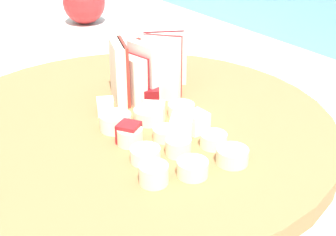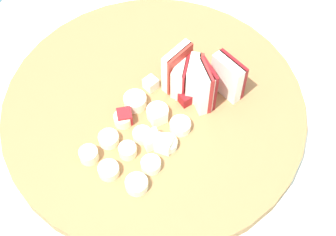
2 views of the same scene
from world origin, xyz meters
name	(u,v)px [view 1 (image 1 of 2)]	position (x,y,z in m)	size (l,w,h in m)	color
cutting_board	(132,127)	(-0.14, 0.00, 0.89)	(0.40, 0.40, 0.02)	olive
apple_wedge_fan	(148,69)	(-0.18, 0.05, 0.93)	(0.07, 0.11, 0.07)	#B22D23
apple_dice_pile	(157,117)	(-0.12, 0.01, 0.91)	(0.11, 0.09, 0.02)	#EFE5CC
banana_slice_rows	(167,137)	(-0.08, 0.00, 0.91)	(0.14, 0.11, 0.02)	white
whole_apple	(84,3)	(-0.54, 0.14, 0.92)	(0.07, 0.07, 0.07)	#A32323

